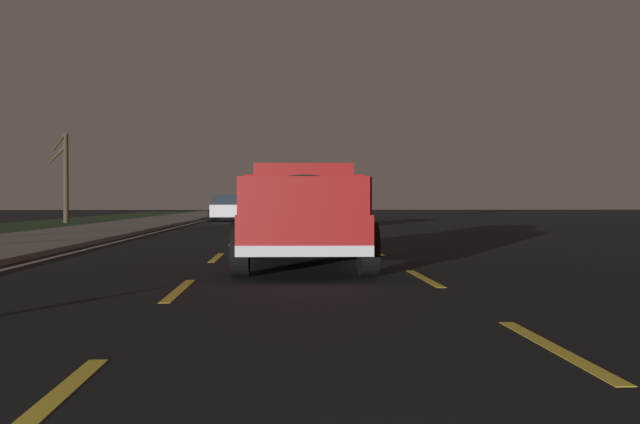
{
  "coord_description": "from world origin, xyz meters",
  "views": [
    {
      "loc": [
        -1.64,
        0.41,
        1.16
      ],
      "look_at": [
        13.2,
        -0.4,
        0.95
      ],
      "focal_mm": 40.09,
      "sensor_mm": 36.0,
      "label": 1
    }
  ],
  "objects_px": {
    "pickup_truck": "(304,212)",
    "sedan_white": "(227,208)",
    "sedan_red": "(285,211)",
    "bare_tree_far": "(65,176)"
  },
  "relations": [
    {
      "from": "pickup_truck",
      "to": "sedan_red",
      "type": "height_order",
      "value": "pickup_truck"
    },
    {
      "from": "pickup_truck",
      "to": "bare_tree_far",
      "type": "relative_size",
      "value": 1.11
    },
    {
      "from": "pickup_truck",
      "to": "sedan_red",
      "type": "distance_m",
      "value": 16.72
    },
    {
      "from": "sedan_red",
      "to": "bare_tree_far",
      "type": "distance_m",
      "value": 15.62
    },
    {
      "from": "sedan_red",
      "to": "bare_tree_far",
      "type": "relative_size",
      "value": 0.9
    },
    {
      "from": "bare_tree_far",
      "to": "sedan_red",
      "type": "bearing_deg",
      "value": -129.71
    },
    {
      "from": "pickup_truck",
      "to": "sedan_white",
      "type": "height_order",
      "value": "pickup_truck"
    },
    {
      "from": "pickup_truck",
      "to": "sedan_white",
      "type": "distance_m",
      "value": 29.68
    },
    {
      "from": "pickup_truck",
      "to": "sedan_white",
      "type": "xyz_separation_m",
      "value": [
        29.46,
        3.59,
        -0.2
      ]
    },
    {
      "from": "pickup_truck",
      "to": "sedan_white",
      "type": "relative_size",
      "value": 1.23
    }
  ]
}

